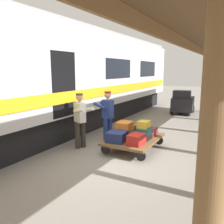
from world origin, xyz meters
TOP-DOWN VIEW (x-y plane):
  - ground_plane at (0.00, 0.00)m, footprint 60.00×60.00m
  - train_car at (3.66, 0.00)m, footprint 3.02×21.25m
  - luggage_cart at (0.12, -0.72)m, footprint 1.37×1.98m
  - suitcase_red_plastic at (-0.19, -0.18)m, footprint 0.40×0.55m
  - suitcase_navy_fabric at (0.43, -0.18)m, footprint 0.58×0.63m
  - suitcase_burgundy_valise at (-0.19, -1.27)m, footprint 0.38×0.59m
  - suitcase_brown_leather at (0.43, -1.27)m, footprint 0.42×0.60m
  - suitcase_black_hardshell at (-0.19, -0.72)m, footprint 0.39×0.46m
  - suitcase_tan_vintage at (0.43, -0.72)m, footprint 0.40×0.49m
  - suitcase_teal_softside at (-0.20, -0.73)m, footprint 0.36×0.40m
  - suitcase_orange_carryall at (0.45, -0.73)m, footprint 0.46×0.53m
  - suitcase_yellow_case at (-0.17, -0.77)m, footprint 0.31×0.38m
  - porter_in_overalls at (1.21, -1.00)m, footprint 0.72×0.53m
  - porter_by_door at (1.62, -0.04)m, footprint 0.74×0.59m
  - baggage_tug at (0.09, -7.43)m, footprint 1.27×1.81m

SIDE VIEW (x-z plane):
  - ground_plane at x=0.00m, z-range 0.00..0.00m
  - luggage_cart at x=0.12m, z-range 0.13..0.47m
  - suitcase_black_hardshell at x=-0.19m, z-range 0.35..0.51m
  - suitcase_burgundy_valise at x=-0.19m, z-range 0.35..0.57m
  - suitcase_tan_vintage at x=0.43m, z-range 0.35..0.58m
  - suitcase_brown_leather at x=0.43m, z-range 0.35..0.63m
  - suitcase_navy_fabric at x=0.43m, z-range 0.35..0.63m
  - suitcase_red_plastic at x=-0.19m, z-range 0.35..0.64m
  - suitcase_teal_softside at x=-0.20m, z-range 0.51..0.70m
  - baggage_tug at x=0.09m, z-range -0.02..1.28m
  - suitcase_orange_carryall at x=0.45m, z-range 0.58..0.82m
  - suitcase_yellow_case at x=-0.17m, z-range 0.70..0.90m
  - porter_in_overalls at x=1.21m, z-range 0.07..1.78m
  - porter_by_door at x=1.62m, z-range 0.07..1.78m
  - train_car at x=3.66m, z-range 0.06..4.06m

